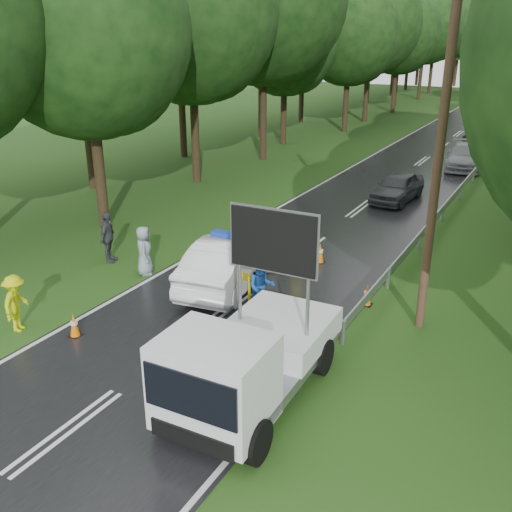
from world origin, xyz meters
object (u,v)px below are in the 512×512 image
Objects in this scene: barrier at (232,276)px; work_truck at (245,361)px; queue_car_third at (484,136)px; queue_car_fourth at (489,125)px; queue_car_first at (397,187)px; queue_car_second at (464,156)px; police_sedan at (230,262)px; officer at (298,239)px; civilian at (261,287)px.

work_truck is at bearing -44.19° from barrier.
queue_car_third reaches higher than queue_car_fourth.
queue_car_fourth is at bearing 89.18° from queue_car_third.
work_truck is at bearing -79.86° from queue_car_first.
queue_car_fourth is at bearing 84.20° from queue_car_second.
police_sedan is 2.77× the size of officer.
work_truck is at bearing 115.68° from police_sedan.
officer is 26.34m from queue_car_third.
queue_car_fourth is at bearing 97.95° from barrier.
barrier is 0.48× the size of queue_car_second.
queue_car_second is 13.53m from queue_car_fourth.
civilian reaches higher than queue_car_third.
officer is (0.57, 3.47, 0.17)m from barrier.
work_truck is 17.72m from queue_car_first.
queue_car_second is (1.49, 9.08, 0.03)m from queue_car_first.
police_sedan is 2.89m from officer.
barrier is at bearing -91.15° from queue_car_first.
officer is at bearing 105.81° from work_truck.
barrier is at bearing 122.72° from work_truck.
queue_car_first is at bearing -120.50° from officer.
police_sedan is 12.51m from queue_car_first.
queue_car_fourth is (2.34, 35.77, 0.03)m from barrier.
police_sedan is at bearing 122.71° from work_truck.
officer is 0.32× the size of queue_car_third.
civilian reaches higher than barrier.
civilian is 0.41× the size of queue_car_first.
officer reaches higher than queue_car_first.
barrier is at bearing -101.16° from queue_car_third.
queue_car_second is at bearing -122.76° from officer.
work_truck is (3.57, -5.27, 0.29)m from police_sedan.
civilian is (0.66, -3.87, -0.11)m from officer.
work_truck is at bearing -93.25° from queue_car_fourth.
barrier is at bearing 125.57° from civilian.
work_truck is 1.09× the size of queue_car_fourth.
barrier is 0.59× the size of queue_car_first.
police_sedan is 0.98m from barrier.
queue_car_fourth is at bearing 51.90° from civilian.
queue_car_first is (1.91, 12.36, -0.13)m from police_sedan.
civilian is (1.77, -1.21, -0.00)m from police_sedan.
queue_car_first is (0.14, 13.57, -0.13)m from civilian.
queue_car_second is 7.46m from queue_car_third.
queue_car_second is at bearing 88.96° from work_truck.
barrier is at bearing -97.96° from queue_car_fourth.
civilian is 0.28× the size of queue_car_third.
queue_car_fourth is at bearing -118.96° from officer.
police_sedan is 1.07× the size of queue_car_fourth.
civilian is at bearing -102.11° from queue_car_second.
officer reaches higher than queue_car_fourth.
queue_car_fourth is at bearing 89.57° from work_truck.
police_sedan is 1.04× the size of queue_car_second.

